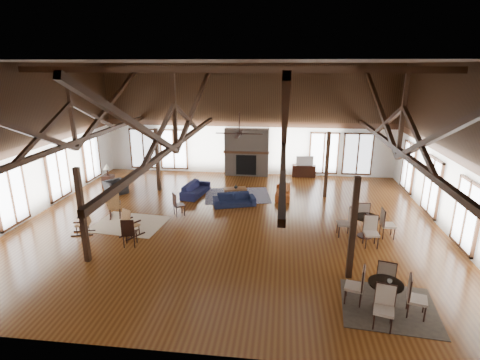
# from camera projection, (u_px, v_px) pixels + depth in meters

# --- Properties ---
(floor) EXTENTS (16.00, 16.00, 0.00)m
(floor) POSITION_uv_depth(u_px,v_px,m) (230.00, 222.00, 14.66)
(floor) COLOR brown
(floor) RESTS_ON ground
(ceiling) EXTENTS (16.00, 14.00, 0.02)m
(ceiling) POSITION_uv_depth(u_px,v_px,m) (228.00, 62.00, 12.89)
(ceiling) COLOR black
(ceiling) RESTS_ON wall_back
(wall_back) EXTENTS (16.00, 0.02, 6.00)m
(wall_back) POSITION_uv_depth(u_px,v_px,m) (248.00, 120.00, 20.42)
(wall_back) COLOR white
(wall_back) RESTS_ON floor
(wall_front) EXTENTS (16.00, 0.02, 6.00)m
(wall_front) POSITION_uv_depth(u_px,v_px,m) (176.00, 224.00, 7.14)
(wall_front) COLOR white
(wall_front) RESTS_ON floor
(wall_left) EXTENTS (0.02, 14.00, 6.00)m
(wall_left) POSITION_uv_depth(u_px,v_px,m) (27.00, 142.00, 14.67)
(wall_left) COLOR white
(wall_left) RESTS_ON floor
(wall_right) EXTENTS (0.02, 14.00, 6.00)m
(wall_right) POSITION_uv_depth(u_px,v_px,m) (458.00, 153.00, 12.89)
(wall_right) COLOR white
(wall_right) RESTS_ON floor
(roof_truss) EXTENTS (15.60, 14.07, 3.14)m
(roof_truss) POSITION_uv_depth(u_px,v_px,m) (229.00, 119.00, 13.47)
(roof_truss) COLOR black
(roof_truss) RESTS_ON wall_back
(post_grid) EXTENTS (8.16, 7.16, 3.05)m
(post_grid) POSITION_uv_depth(u_px,v_px,m) (229.00, 185.00, 14.21)
(post_grid) COLOR black
(post_grid) RESTS_ON floor
(fireplace) EXTENTS (2.50, 0.69, 2.60)m
(fireplace) POSITION_uv_depth(u_px,v_px,m) (247.00, 152.00, 20.61)
(fireplace) COLOR #76675A
(fireplace) RESTS_ON floor
(ceiling_fan) EXTENTS (1.60, 1.60, 0.75)m
(ceiling_fan) POSITION_uv_depth(u_px,v_px,m) (239.00, 133.00, 12.56)
(ceiling_fan) COLOR black
(ceiling_fan) RESTS_ON roof_truss
(sofa_navy_front) EXTENTS (1.95, 1.24, 0.53)m
(sofa_navy_front) POSITION_uv_depth(u_px,v_px,m) (234.00, 200.00, 16.34)
(sofa_navy_front) COLOR #131A35
(sofa_navy_front) RESTS_ON floor
(sofa_navy_left) EXTENTS (2.06, 1.10, 0.57)m
(sofa_navy_left) POSITION_uv_depth(u_px,v_px,m) (195.00, 189.00, 17.68)
(sofa_navy_left) COLOR #151739
(sofa_navy_left) RESTS_ON floor
(sofa_orange) EXTENTS (1.75, 0.73, 0.51)m
(sofa_orange) POSITION_uv_depth(u_px,v_px,m) (283.00, 192.00, 17.44)
(sofa_orange) COLOR #A44F1F
(sofa_orange) RESTS_ON floor
(coffee_table) EXTENTS (1.16, 0.80, 0.41)m
(coffee_table) POSITION_uv_depth(u_px,v_px,m) (235.00, 189.00, 17.42)
(coffee_table) COLOR brown
(coffee_table) RESTS_ON floor
(vase) EXTENTS (0.18, 0.18, 0.18)m
(vase) POSITION_uv_depth(u_px,v_px,m) (236.00, 186.00, 17.38)
(vase) COLOR #B2B2B2
(vase) RESTS_ON coffee_table
(armchair) EXTENTS (1.27, 1.29, 0.63)m
(armchair) POSITION_uv_depth(u_px,v_px,m) (116.00, 187.00, 17.88)
(armchair) COLOR #2A2A2D
(armchair) RESTS_ON floor
(side_table_lamp) EXTENTS (0.48, 0.48, 1.23)m
(side_table_lamp) POSITION_uv_depth(u_px,v_px,m) (108.00, 179.00, 18.68)
(side_table_lamp) COLOR black
(side_table_lamp) RESTS_ON floor
(rocking_chair_a) EXTENTS (0.70, 0.90, 1.03)m
(rocking_chair_a) POSITION_uv_depth(u_px,v_px,m) (114.00, 206.00, 15.04)
(rocking_chair_a) COLOR #9E683B
(rocking_chair_a) RESTS_ON floor
(rocking_chair_b) EXTENTS (0.79, 0.93, 1.06)m
(rocking_chair_b) POSITION_uv_depth(u_px,v_px,m) (129.00, 224.00, 13.31)
(rocking_chair_b) COLOR #9E683B
(rocking_chair_b) RESTS_ON floor
(rocking_chair_c) EXTENTS (0.85, 0.59, 1.00)m
(rocking_chair_c) POSITION_uv_depth(u_px,v_px,m) (85.00, 222.00, 13.55)
(rocking_chair_c) COLOR #9E683B
(rocking_chair_c) RESTS_ON floor
(side_chair_a) EXTENTS (0.57, 0.57, 0.97)m
(side_chair_a) POSITION_uv_depth(u_px,v_px,m) (177.00, 203.00, 15.14)
(side_chair_a) COLOR black
(side_chair_a) RESTS_ON floor
(side_chair_b) EXTENTS (0.50, 0.50, 1.03)m
(side_chair_b) POSITION_uv_depth(u_px,v_px,m) (129.00, 231.00, 12.52)
(side_chair_b) COLOR black
(side_chair_b) RESTS_ON floor
(cafe_table_near) EXTENTS (2.01, 2.01, 1.03)m
(cafe_table_near) POSITION_uv_depth(u_px,v_px,m) (385.00, 291.00, 9.33)
(cafe_table_near) COLOR black
(cafe_table_near) RESTS_ON floor
(cafe_table_far) EXTENTS (2.03, 2.03, 1.06)m
(cafe_table_far) POSITION_uv_depth(u_px,v_px,m) (366.00, 223.00, 13.30)
(cafe_table_far) COLOR black
(cafe_table_far) RESTS_ON floor
(cup_near) EXTENTS (0.15, 0.15, 0.09)m
(cup_near) POSITION_uv_depth(u_px,v_px,m) (390.00, 281.00, 9.25)
(cup_near) COLOR #B2B2B2
(cup_near) RESTS_ON cafe_table_near
(cup_far) EXTENTS (0.16, 0.16, 0.10)m
(cup_far) POSITION_uv_depth(u_px,v_px,m) (368.00, 215.00, 13.23)
(cup_far) COLOR #B2B2B2
(cup_far) RESTS_ON cafe_table_far
(tv_console) EXTENTS (1.27, 0.47, 0.63)m
(tv_console) POSITION_uv_depth(u_px,v_px,m) (304.00, 171.00, 20.62)
(tv_console) COLOR black
(tv_console) RESTS_ON floor
(television) EXTENTS (0.93, 0.24, 0.53)m
(television) POSITION_uv_depth(u_px,v_px,m) (304.00, 160.00, 20.45)
(television) COLOR #B2B2B2
(television) RESTS_ON tv_console
(rug_tan) EXTENTS (2.83, 2.33, 0.01)m
(rug_tan) POSITION_uv_depth(u_px,v_px,m) (130.00, 224.00, 14.50)
(rug_tan) COLOR tan
(rug_tan) RESTS_ON floor
(rug_navy) EXTENTS (3.34, 2.73, 0.01)m
(rug_navy) POSITION_uv_depth(u_px,v_px,m) (237.00, 195.00, 17.65)
(rug_navy) COLOR #1A1A48
(rug_navy) RESTS_ON floor
(rug_dark) EXTENTS (2.52, 2.33, 0.01)m
(rug_dark) POSITION_uv_depth(u_px,v_px,m) (389.00, 307.00, 9.55)
(rug_dark) COLOR black
(rug_dark) RESTS_ON floor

